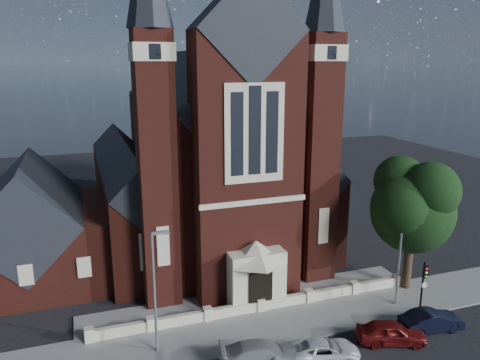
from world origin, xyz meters
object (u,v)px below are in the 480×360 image
object	(u,v)px
street_lamp_left	(156,286)
street_lamp_right	(401,248)
car_dark_red	(391,332)
car_white_suv	(324,350)
car_silver_b	(262,354)
car_navy	(431,321)
church	(201,160)
street_tree	(417,207)
traffic_signal	(424,281)
parish_hall	(31,233)

from	to	relation	value
street_lamp_left	street_lamp_right	xyz separation A→B (m)	(18.00, 0.00, 0.00)
car_dark_red	car_white_suv	bearing A→B (deg)	110.93
car_silver_b	car_navy	size ratio (longest dim) A/B	1.17
church	car_dark_red	size ratio (longest dim) A/B	7.84
street_tree	car_silver_b	bearing A→B (deg)	-161.04
street_tree	traffic_signal	xyz separation A→B (m)	(-1.60, -3.28, -4.38)
street_lamp_left	car_navy	size ratio (longest dim) A/B	1.83
street_lamp_right	car_silver_b	distance (m)	13.31
street_tree	street_lamp_right	world-z (taller)	street_tree
church	car_white_suv	distance (m)	24.31
street_lamp_right	car_navy	bearing A→B (deg)	-89.90
church	traffic_signal	world-z (taller)	church
car_silver_b	car_navy	distance (m)	12.30
street_lamp_left	car_dark_red	size ratio (longest dim) A/B	1.82
car_silver_b	traffic_signal	bearing A→B (deg)	-71.81
parish_hall	street_tree	world-z (taller)	street_tree
street_lamp_left	traffic_signal	xyz separation A→B (m)	(18.91, -1.57, -2.02)
car_silver_b	car_navy	world-z (taller)	car_silver_b
street_lamp_left	car_white_suv	distance (m)	11.12
parish_hall	street_tree	distance (m)	31.27
church	parish_hall	bearing A→B (deg)	-162.84
parish_hall	car_silver_b	xyz separation A→B (m)	(13.80, -17.37, -3.26)
church	street_tree	xyz separation A→B (m)	(12.60, -17.23, -1.23)
street_lamp_left	street_lamp_right	size ratio (longest dim) A/B	1.00
street_lamp_left	car_dark_red	bearing A→B (deg)	-15.34
parish_hall	car_dark_red	xyz separation A→B (m)	(22.60, -17.98, -3.25)
car_dark_red	traffic_signal	bearing A→B (deg)	-41.82
street_lamp_left	church	bearing A→B (deg)	67.34
street_tree	car_white_suv	size ratio (longest dim) A/B	2.42
street_lamp_left	car_dark_red	world-z (taller)	street_lamp_left
street_lamp_right	traffic_signal	size ratio (longest dim) A/B	2.02
church	street_tree	world-z (taller)	church
street_lamp_left	car_white_suv	size ratio (longest dim) A/B	1.83
traffic_signal	car_dark_red	bearing A→B (deg)	-151.33
car_navy	traffic_signal	bearing A→B (deg)	-18.11
car_navy	parish_hall	bearing A→B (deg)	61.08
street_lamp_left	car_navy	distance (m)	18.78
car_navy	car_dark_red	bearing A→B (deg)	100.23
street_tree	traffic_signal	world-z (taller)	street_tree
church	car_silver_b	size ratio (longest dim) A/B	6.74
traffic_signal	car_navy	world-z (taller)	traffic_signal
street_tree	street_lamp_right	size ratio (longest dim) A/B	1.32
church	car_dark_red	world-z (taller)	church
street_tree	car_white_suv	world-z (taller)	street_tree
parish_hall	traffic_signal	size ratio (longest dim) A/B	3.05
traffic_signal	car_white_suv	distance (m)	9.90
street_lamp_left	car_navy	xyz separation A→B (m)	(18.01, -3.67, -3.87)
car_navy	street_tree	bearing A→B (deg)	-19.74
car_dark_red	car_navy	distance (m)	3.51
street_lamp_left	street_tree	bearing A→B (deg)	4.76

